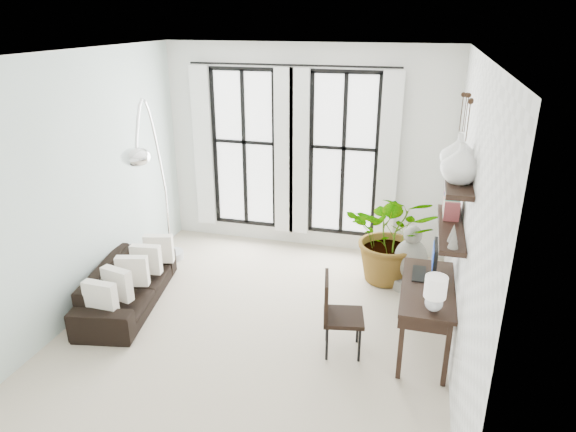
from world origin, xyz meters
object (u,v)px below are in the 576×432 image
(desk_chair, at_px, (336,310))
(buddha, at_px, (410,262))
(arc_lamp, at_px, (149,143))
(sofa, at_px, (127,285))
(desk, at_px, (427,293))
(plant, at_px, (393,236))

(desk_chair, distance_m, buddha, 1.89)
(arc_lamp, relative_size, buddha, 2.84)
(sofa, relative_size, arc_lamp, 0.73)
(buddha, bearing_deg, arc_lamp, -168.23)
(sofa, bearing_deg, arc_lamp, -18.52)
(desk, relative_size, desk_chair, 1.44)
(plant, distance_m, arc_lamp, 3.53)
(desk_chair, bearing_deg, sofa, 163.04)
(buddha, bearing_deg, sofa, -158.05)
(desk_chair, bearing_deg, buddha, 55.97)
(desk, height_order, desk_chair, desk)
(plant, xyz_separation_m, desk_chair, (-0.47, -1.86, -0.16))
(plant, bearing_deg, buddha, -25.09)
(sofa, xyz_separation_m, desk, (3.75, -0.04, 0.46))
(sofa, relative_size, plant, 1.38)
(plant, relative_size, desk, 1.03)
(arc_lamp, height_order, buddha, arc_lamp)
(desk, height_order, arc_lamp, arc_lamp)
(buddha, bearing_deg, plant, 154.91)
(sofa, bearing_deg, desk, -100.85)
(arc_lamp, distance_m, buddha, 3.87)
(sofa, height_order, arc_lamp, arc_lamp)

